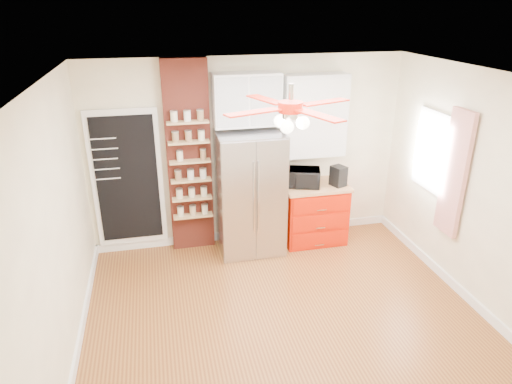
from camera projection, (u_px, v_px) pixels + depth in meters
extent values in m
plane|color=#905A24|center=(284.00, 316.00, 5.25)|extent=(4.50, 4.50, 0.00)
plane|color=white|center=(291.00, 78.00, 4.21)|extent=(4.50, 4.50, 0.00)
cube|color=#FFF7CD|center=(248.00, 153.00, 6.53)|extent=(4.50, 0.02, 2.70)
cube|color=#FFF7CD|center=(375.00, 338.00, 2.93)|extent=(4.50, 0.02, 2.70)
cube|color=#FFF7CD|center=(57.00, 233.00, 4.27)|extent=(0.02, 4.00, 2.70)
cube|color=#FFF7CD|center=(477.00, 192.00, 5.19)|extent=(0.02, 4.00, 2.70)
cube|color=white|center=(128.00, 179.00, 6.25)|extent=(0.95, 0.04, 1.95)
cube|color=black|center=(127.00, 180.00, 6.23)|extent=(0.82, 0.02, 1.78)
cube|color=maroon|center=(189.00, 159.00, 6.28)|extent=(0.60, 0.16, 2.70)
cube|color=#B7B7BC|center=(250.00, 193.00, 6.37)|extent=(0.90, 0.70, 1.75)
cube|color=white|center=(247.00, 99.00, 6.05)|extent=(0.90, 0.35, 0.70)
cube|color=red|center=(313.00, 214.00, 6.78)|extent=(0.90, 0.60, 0.86)
cube|color=tan|center=(315.00, 186.00, 6.61)|extent=(0.94, 0.64, 0.04)
cube|color=white|center=(314.00, 116.00, 6.38)|extent=(0.90, 0.30, 1.15)
cube|color=white|center=(433.00, 152.00, 5.92)|extent=(0.04, 0.75, 1.05)
cube|color=red|center=(454.00, 174.00, 5.45)|extent=(0.06, 0.40, 1.55)
cylinder|color=silver|center=(291.00, 94.00, 4.27)|extent=(0.05, 0.05, 0.20)
cylinder|color=#B91C0B|center=(291.00, 107.00, 4.31)|extent=(0.24, 0.24, 0.10)
sphere|color=white|center=(290.00, 123.00, 4.38)|extent=(0.13, 0.13, 0.13)
imported|color=black|center=(303.00, 177.00, 6.51)|extent=(0.54, 0.44, 0.26)
cube|color=black|center=(338.00, 176.00, 6.52)|extent=(0.24, 0.25, 0.29)
cylinder|color=#AA0914|center=(342.00, 181.00, 6.56)|extent=(0.12, 0.12, 0.13)
cylinder|color=red|center=(339.00, 178.00, 6.64)|extent=(0.12, 0.12, 0.14)
cylinder|color=beige|center=(180.00, 156.00, 6.12)|extent=(0.11, 0.11, 0.13)
cylinder|color=#8A6746|center=(203.00, 155.00, 6.15)|extent=(0.11, 0.11, 0.14)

